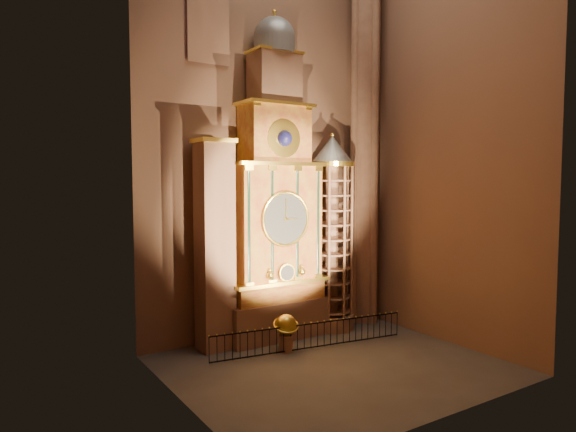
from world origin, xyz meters
TOP-DOWN VIEW (x-y plane):
  - floor at (0.00, 0.00)m, footprint 14.00×14.00m
  - wall_back at (0.00, 6.00)m, footprint 22.00×0.00m
  - wall_left at (-7.00, 0.00)m, footprint 0.00×22.00m
  - wall_right at (7.00, 0.00)m, footprint 0.00×22.00m
  - astronomical_clock at (0.00, 4.96)m, footprint 5.60×2.41m
  - portrait_tower at (-3.40, 4.98)m, footprint 1.80×1.60m
  - stair_turret at (3.50, 4.70)m, footprint 2.50×2.50m
  - gothic_pier at (6.10, 5.00)m, footprint 2.04×2.04m
  - stained_glass_window at (-3.20, 5.92)m, footprint 2.20×0.14m
  - celestial_globe at (-0.72, 2.79)m, footprint 1.50×1.45m
  - iron_railing at (0.44, 2.35)m, footprint 10.08×1.54m

SIDE VIEW (x-z plane):
  - floor at x=0.00m, z-range 0.00..0.00m
  - iron_railing at x=0.44m, z-range 0.05..1.29m
  - celestial_globe at x=-0.72m, z-range 0.18..1.99m
  - portrait_tower at x=-3.40m, z-range 0.05..10.25m
  - stair_turret at x=3.50m, z-range -0.13..10.67m
  - astronomical_clock at x=0.00m, z-range -1.67..15.03m
  - wall_back at x=0.00m, z-range 0.00..22.00m
  - wall_left at x=-7.00m, z-range 0.00..22.00m
  - wall_right at x=7.00m, z-range 0.00..22.00m
  - gothic_pier at x=6.10m, z-range 0.00..22.00m
  - stained_glass_window at x=-3.20m, z-range 13.90..19.10m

